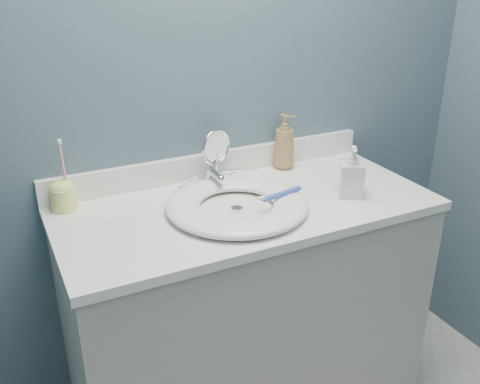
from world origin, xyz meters
TOP-DOWN VIEW (x-y plane):
  - back_wall at (0.00, 1.25)m, footprint 2.20×0.02m
  - vanity_cabinet at (0.00, 0.97)m, footprint 1.20×0.55m
  - countertop at (0.00, 0.97)m, footprint 1.22×0.57m
  - backsplash at (0.00, 1.24)m, footprint 1.22×0.02m
  - basin at (-0.05, 0.94)m, footprint 0.45×0.45m
  - drain at (-0.05, 0.94)m, footprint 0.04×0.04m
  - faucet at (-0.05, 1.14)m, footprint 0.25×0.13m
  - makeup_mirror at (-0.01, 1.19)m, footprint 0.13×0.07m
  - soap_bottle_amber at (0.27, 1.20)m, footprint 0.11×0.11m
  - soap_bottle_clear at (0.34, 0.88)m, footprint 0.11×0.11m
  - toothbrush_holder at (-0.54, 1.19)m, footprint 0.08×0.08m
  - toothbrush_lying at (0.08, 0.90)m, footprint 0.17×0.05m

SIDE VIEW (x-z plane):
  - vanity_cabinet at x=0.00m, z-range 0.00..0.85m
  - countertop at x=0.00m, z-range 0.85..0.88m
  - drain at x=-0.05m, z-range 0.88..0.89m
  - basin at x=-0.05m, z-range 0.88..0.92m
  - faucet at x=-0.05m, z-range 0.87..0.95m
  - toothbrush_lying at x=0.08m, z-range 0.92..0.93m
  - backsplash at x=0.00m, z-range 0.88..0.97m
  - toothbrush_holder at x=-0.54m, z-range 0.82..1.05m
  - soap_bottle_clear at x=0.34m, z-range 0.88..1.05m
  - soap_bottle_amber at x=0.27m, z-range 0.88..1.09m
  - makeup_mirror at x=-0.01m, z-range 0.89..1.08m
  - back_wall at x=0.00m, z-range 0.00..2.40m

